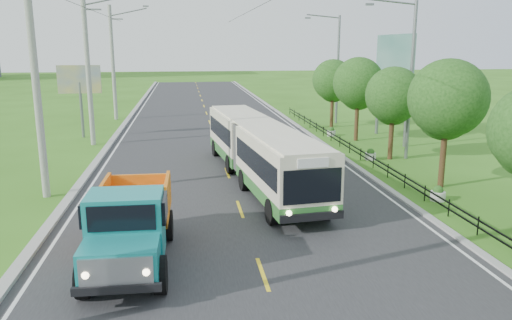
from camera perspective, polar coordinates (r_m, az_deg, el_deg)
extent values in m
plane|color=#346918|center=(14.99, 0.77, -12.95)|extent=(240.00, 240.00, 0.00)
cube|color=#28282B|center=(34.02, -4.46, 1.83)|extent=(14.00, 120.00, 0.02)
cube|color=#9E9E99|center=(34.32, -16.54, 1.54)|extent=(0.40, 120.00, 0.15)
cube|color=#9E9E99|center=(35.18, 7.25, 2.20)|extent=(0.30, 120.00, 0.10)
cube|color=silver|center=(34.25, -15.63, 1.48)|extent=(0.12, 120.00, 0.00)
cube|color=silver|center=(35.06, 6.46, 2.14)|extent=(0.12, 120.00, 0.00)
cube|color=yellow|center=(14.98, 0.77, -12.87)|extent=(0.12, 2.20, 0.00)
cube|color=black|center=(29.79, 11.87, 0.56)|extent=(0.04, 40.00, 0.60)
cylinder|color=gray|center=(23.21, -23.86, 8.04)|extent=(0.32, 0.32, 10.00)
cylinder|color=gray|center=(34.91, -18.65, 9.74)|extent=(0.32, 0.32, 10.00)
cube|color=slate|center=(34.86, -18.27, 16.03)|extent=(1.20, 0.10, 0.10)
cylinder|color=gray|center=(46.75, -16.04, 10.56)|extent=(0.32, 0.32, 10.00)
cube|color=slate|center=(46.72, -15.71, 15.25)|extent=(1.20, 0.10, 0.10)
cube|color=slate|center=(46.54, -12.49, 16.79)|extent=(0.50, 0.18, 0.12)
cylinder|color=#382314|center=(24.90, 20.61, 0.84)|extent=(0.28, 0.28, 3.36)
sphere|color=#184112|center=(24.53, 21.08, 6.60)|extent=(3.60, 3.60, 3.60)
sphere|color=#184112|center=(25.14, 20.80, 5.10)|extent=(2.64, 2.64, 2.64)
cylinder|color=#382314|center=(30.22, 15.20, 2.90)|extent=(0.28, 0.28, 3.02)
sphere|color=#184112|center=(29.93, 15.45, 7.18)|extent=(3.24, 3.24, 3.24)
sphere|color=#184112|center=(30.53, 15.35, 6.07)|extent=(2.38, 2.38, 2.38)
cylinder|color=#382314|center=(35.72, 11.44, 4.77)|extent=(0.28, 0.28, 3.25)
sphere|color=#184112|center=(35.47, 11.62, 8.67)|extent=(3.48, 3.48, 3.48)
sphere|color=#184112|center=(36.06, 11.60, 7.62)|extent=(2.55, 2.55, 2.55)
cylinder|color=#382314|center=(41.38, 8.67, 5.85)|extent=(0.28, 0.28, 3.08)
sphere|color=#184112|center=(41.17, 8.78, 9.04)|extent=(3.30, 3.30, 3.30)
sphere|color=#184112|center=(41.75, 8.82, 8.19)|extent=(2.42, 2.42, 2.42)
cylinder|color=slate|center=(30.28, 17.29, 8.50)|extent=(0.20, 0.20, 9.00)
cylinder|color=slate|center=(29.74, 15.33, 17.05)|extent=(2.80, 0.10, 0.34)
cube|color=slate|center=(29.25, 12.87, 16.96)|extent=(0.45, 0.16, 0.12)
cylinder|color=slate|center=(43.33, 9.33, 10.07)|extent=(0.20, 0.20, 9.00)
cylinder|color=slate|center=(42.95, 7.69, 15.98)|extent=(2.80, 0.10, 0.34)
cube|color=slate|center=(42.62, 5.94, 15.84)|extent=(0.45, 0.16, 0.12)
cylinder|color=silver|center=(22.98, 20.05, -3.89)|extent=(0.64, 0.64, 0.40)
sphere|color=#184112|center=(22.91, 20.09, -3.29)|extent=(0.44, 0.44, 0.44)
cylinder|color=silver|center=(30.02, 12.94, 0.41)|extent=(0.64, 0.64, 0.40)
sphere|color=#184112|center=(29.97, 12.97, 0.88)|extent=(0.44, 0.44, 0.44)
cylinder|color=silver|center=(37.45, 8.59, 3.04)|extent=(0.64, 0.64, 0.40)
sphere|color=#184112|center=(37.40, 8.61, 3.42)|extent=(0.44, 0.44, 0.44)
cylinder|color=slate|center=(38.31, -19.31, 5.41)|extent=(0.20, 0.20, 4.00)
cube|color=yellow|center=(38.11, -19.56, 8.68)|extent=(3.00, 0.15, 2.00)
cylinder|color=slate|center=(34.26, 16.86, 5.61)|extent=(0.24, 0.24, 5.00)
cylinder|color=slate|center=(38.82, 13.77, 6.60)|extent=(0.24, 0.24, 5.00)
cube|color=#144C47|center=(36.31, 15.53, 11.31)|extent=(0.20, 6.00, 3.00)
cube|color=#2D6F2C|center=(20.97, 2.94, -3.10)|extent=(3.13, 7.33, 0.52)
cube|color=beige|center=(20.68, 2.98, 0.04)|extent=(3.13, 7.33, 1.83)
cube|color=black|center=(20.68, 2.98, 0.06)|extent=(3.11, 6.77, 0.90)
cube|color=#2D6F2C|center=(28.32, -1.77, 1.14)|extent=(3.08, 6.86, 0.52)
cube|color=beige|center=(28.11, -1.79, 3.49)|extent=(3.08, 6.86, 1.83)
cube|color=black|center=(28.11, -1.79, 3.51)|extent=(3.06, 6.30, 0.90)
cube|color=#4C4C4C|center=(24.52, 0.16, 1.48)|extent=(2.32, 1.19, 2.26)
cube|color=black|center=(17.44, 6.48, -3.01)|extent=(2.13, 0.29, 1.23)
cylinder|color=black|center=(18.72, 1.82, -5.92)|extent=(0.41, 1.01, 0.99)
cylinder|color=black|center=(19.40, 7.94, -5.36)|extent=(0.41, 1.01, 0.99)
cylinder|color=black|center=(23.02, -1.41, -2.30)|extent=(0.41, 1.01, 0.99)
cylinder|color=black|center=(23.58, 3.67, -1.95)|extent=(0.41, 1.01, 0.99)
cylinder|color=black|center=(26.08, -3.01, -0.49)|extent=(0.41, 1.01, 0.99)
cylinder|color=black|center=(26.57, 1.52, -0.22)|extent=(0.41, 1.01, 0.99)
cylinder|color=black|center=(30.27, -4.66, 1.37)|extent=(0.41, 1.01, 0.99)
cylinder|color=black|center=(30.70, -0.71, 1.58)|extent=(0.41, 1.01, 0.99)
cube|color=teal|center=(13.73, -15.26, -11.12)|extent=(2.03, 1.38, 0.96)
cube|color=teal|center=(14.87, -14.61, -7.20)|extent=(2.13, 1.57, 1.91)
cube|color=black|center=(14.72, -14.71, -5.45)|extent=(2.34, 1.29, 0.67)
cube|color=black|center=(15.90, -14.06, -9.33)|extent=(1.07, 5.75, 0.24)
cube|color=orange|center=(17.10, -13.60, -4.31)|extent=(2.26, 2.91, 1.24)
cylinder|color=black|center=(14.30, -19.11, -12.71)|extent=(0.36, 1.06, 1.05)
cylinder|color=black|center=(14.01, -10.86, -12.75)|extent=(0.36, 1.06, 1.05)
cylinder|color=black|center=(17.76, -16.59, -7.43)|extent=(0.36, 1.06, 1.05)
cylinder|color=black|center=(17.53, -10.06, -7.35)|extent=(0.36, 1.06, 1.05)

